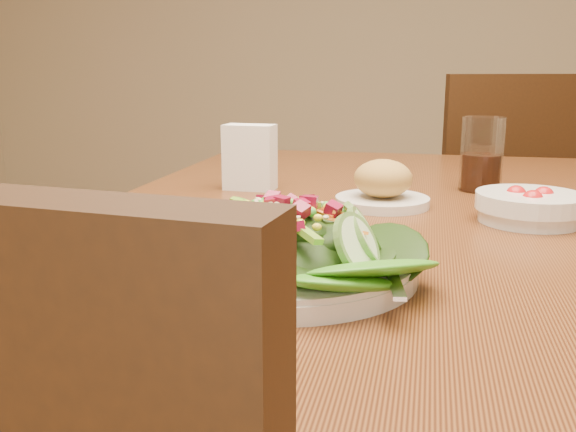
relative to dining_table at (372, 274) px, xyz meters
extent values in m
cube|color=brown|center=(0.00, 0.00, 0.08)|extent=(0.90, 1.40, 0.04)
cylinder|color=black|center=(-0.39, 0.64, -0.29)|extent=(0.07, 0.07, 0.71)
cylinder|color=black|center=(0.39, 0.64, -0.29)|extent=(0.07, 0.07, 0.71)
cube|color=black|center=(0.25, 1.12, -0.20)|extent=(0.56, 0.56, 0.04)
cylinder|color=black|center=(0.36, 1.36, -0.43)|extent=(0.04, 0.04, 0.43)
cylinder|color=black|center=(0.01, 1.24, -0.43)|extent=(0.04, 0.04, 0.43)
cylinder|color=black|center=(0.49, 1.01, -0.43)|extent=(0.04, 0.04, 0.43)
cylinder|color=black|center=(0.13, 0.88, -0.43)|extent=(0.04, 0.04, 0.43)
cube|color=black|center=(0.32, 0.93, 0.06)|extent=(0.40, 0.17, 0.48)
cylinder|color=silver|center=(-0.07, -0.33, 0.11)|extent=(0.29, 0.29, 0.02)
ellipsoid|color=black|center=(-0.07, -0.33, 0.14)|extent=(0.20, 0.20, 0.04)
cube|color=silver|center=(0.05, -0.36, 0.12)|extent=(0.05, 0.18, 0.01)
cylinder|color=silver|center=(0.01, 0.05, 0.11)|extent=(0.15, 0.15, 0.02)
ellipsoid|color=#AF8137|center=(0.01, 0.05, 0.15)|extent=(0.10, 0.10, 0.06)
cylinder|color=silver|center=(0.23, -0.02, 0.12)|extent=(0.15, 0.15, 0.04)
sphere|color=#B51618|center=(0.25, -0.01, 0.14)|extent=(0.03, 0.03, 0.03)
sphere|color=#B51618|center=(0.21, -0.01, 0.14)|extent=(0.03, 0.03, 0.03)
sphere|color=#B51618|center=(0.23, -0.04, 0.14)|extent=(0.03, 0.03, 0.03)
cylinder|color=silver|center=(0.17, 0.22, 0.17)|extent=(0.08, 0.08, 0.13)
cylinder|color=black|center=(0.17, 0.22, 0.13)|extent=(0.07, 0.07, 0.07)
cube|color=white|center=(-0.24, 0.14, 0.16)|extent=(0.09, 0.06, 0.12)
cube|color=white|center=(-0.24, 0.14, 0.17)|extent=(0.08, 0.05, 0.10)
camera|label=1|loc=(0.08, -0.98, 0.32)|focal=40.00mm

